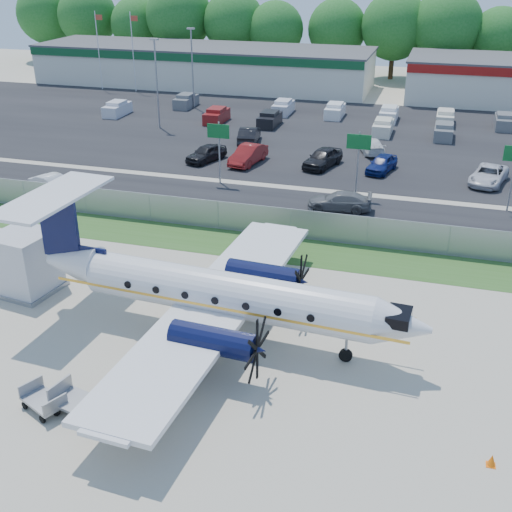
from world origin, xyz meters
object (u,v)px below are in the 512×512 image
(baggage_cart_far, at_px, (44,400))
(baggage_cart_near, at_px, (80,402))
(aircraft, at_px, (218,293))
(service_container, at_px, (26,264))

(baggage_cart_far, bearing_deg, baggage_cart_near, 8.25)
(aircraft, height_order, service_container, aircraft)
(baggage_cart_far, relative_size, service_container, 0.62)
(baggage_cart_near, bearing_deg, aircraft, 63.54)
(aircraft, xyz_separation_m, baggage_cart_near, (-3.52, -7.08, -1.88))
(aircraft, relative_size, baggage_cart_far, 9.32)
(baggage_cart_far, height_order, service_container, service_container)
(baggage_cart_far, xyz_separation_m, service_container, (-6.62, 8.76, 1.14))
(service_container, bearing_deg, aircraft, -7.10)
(aircraft, height_order, baggage_cart_far, aircraft)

